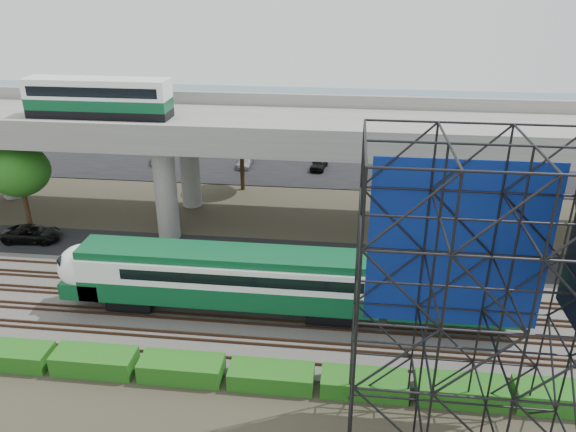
# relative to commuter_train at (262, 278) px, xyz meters

# --- Properties ---
(ground) EXTENTS (140.00, 140.00, 0.00)m
(ground) POSITION_rel_commuter_train_xyz_m (0.49, -2.00, -2.88)
(ground) COLOR #474233
(ground) RESTS_ON ground
(ballast_bed) EXTENTS (90.00, 12.00, 0.20)m
(ballast_bed) POSITION_rel_commuter_train_xyz_m (0.49, 0.00, -2.78)
(ballast_bed) COLOR slate
(ballast_bed) RESTS_ON ground
(service_road) EXTENTS (90.00, 5.00, 0.08)m
(service_road) POSITION_rel_commuter_train_xyz_m (0.49, 8.50, -2.84)
(service_road) COLOR black
(service_road) RESTS_ON ground
(parking_lot) EXTENTS (90.00, 18.00, 0.08)m
(parking_lot) POSITION_rel_commuter_train_xyz_m (0.49, 32.00, -2.84)
(parking_lot) COLOR black
(parking_lot) RESTS_ON ground
(harbor_water) EXTENTS (140.00, 40.00, 0.03)m
(harbor_water) POSITION_rel_commuter_train_xyz_m (0.49, 54.00, -2.87)
(harbor_water) COLOR slate
(harbor_water) RESTS_ON ground
(rail_tracks) EXTENTS (90.00, 9.52, 0.16)m
(rail_tracks) POSITION_rel_commuter_train_xyz_m (0.49, -0.00, -2.60)
(rail_tracks) COLOR #472D1E
(rail_tracks) RESTS_ON ballast_bed
(commuter_train) EXTENTS (29.30, 3.06, 4.30)m
(commuter_train) POSITION_rel_commuter_train_xyz_m (0.00, 0.00, 0.00)
(commuter_train) COLOR black
(commuter_train) RESTS_ON rail_tracks
(overpass) EXTENTS (80.00, 12.00, 12.40)m
(overpass) POSITION_rel_commuter_train_xyz_m (-0.70, 14.00, 5.33)
(overpass) COLOR #9E9B93
(overpass) RESTS_ON ground
(scaffold_tower) EXTENTS (9.36, 6.36, 15.00)m
(scaffold_tower) POSITION_rel_commuter_train_xyz_m (10.23, -9.98, 4.59)
(scaffold_tower) COLOR black
(scaffold_tower) RESTS_ON ground
(hedge_strip) EXTENTS (34.60, 1.80, 1.20)m
(hedge_strip) POSITION_rel_commuter_train_xyz_m (1.50, -6.30, -2.32)
(hedge_strip) COLOR #135413
(hedge_strip) RESTS_ON ground
(trees) EXTENTS (40.94, 16.94, 7.69)m
(trees) POSITION_rel_commuter_train_xyz_m (-4.17, 14.17, 2.69)
(trees) COLOR #382314
(trees) RESTS_ON ground
(suv) EXTENTS (4.84, 2.50, 1.30)m
(suv) POSITION_rel_commuter_train_xyz_m (-20.47, 8.45, -2.15)
(suv) COLOR black
(suv) RESTS_ON service_road
(parked_cars) EXTENTS (36.63, 9.42, 1.29)m
(parked_cars) POSITION_rel_commuter_train_xyz_m (1.54, 31.86, -2.19)
(parked_cars) COLOR silver
(parked_cars) RESTS_ON parking_lot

